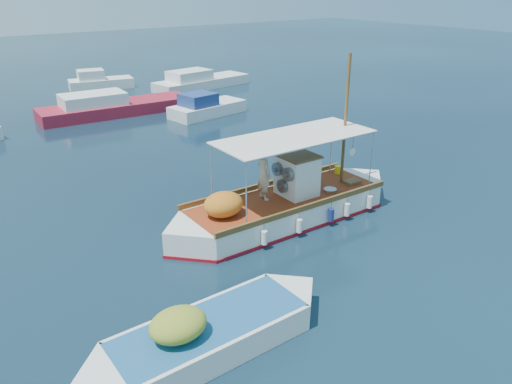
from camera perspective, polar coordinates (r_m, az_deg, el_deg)
ground at (r=18.56m, az=2.67°, el=-4.42°), size 160.00×160.00×0.00m
fishing_caique at (r=19.15m, az=3.26°, el=-1.66°), size 10.31×2.99×6.29m
dinghy at (r=13.01m, az=-5.50°, el=-16.20°), size 6.88×2.00×1.68m
bg_boat_n at (r=36.03m, az=-16.13°, el=9.26°), size 10.42×3.25×1.80m
bg_boat_ne at (r=34.60m, az=-5.77°, el=9.50°), size 5.58×3.04×1.80m
bg_boat_e at (r=43.88m, az=-6.48°, el=12.37°), size 8.90×3.79×1.80m
bg_boat_far_n at (r=45.46m, az=-17.48°, el=11.85°), size 5.49×2.94×1.80m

